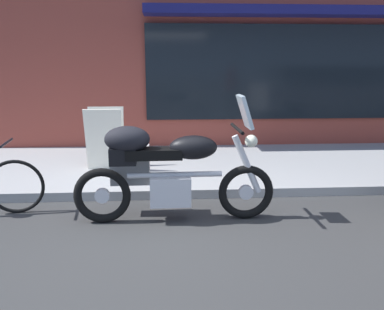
# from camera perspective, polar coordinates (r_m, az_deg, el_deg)

# --- Properties ---
(ground_plane) EXTENTS (80.00, 80.00, 0.00)m
(ground_plane) POSITION_cam_1_polar(r_m,az_deg,el_deg) (3.92, -5.41, -12.59)
(ground_plane) COLOR #323232
(touring_motorcycle) EXTENTS (2.20, 0.66, 1.39)m
(touring_motorcycle) POSITION_cam_1_polar(r_m,az_deg,el_deg) (4.25, -4.31, -1.91)
(touring_motorcycle) COLOR black
(touring_motorcycle) RESTS_ON ground_plane
(sandwich_board_sign) EXTENTS (0.55, 0.41, 0.94)m
(sandwich_board_sign) POSITION_cam_1_polar(r_m,az_deg,el_deg) (6.12, -12.62, 2.39)
(sandwich_board_sign) COLOR silver
(sandwich_board_sign) RESTS_ON sidewalk_curb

